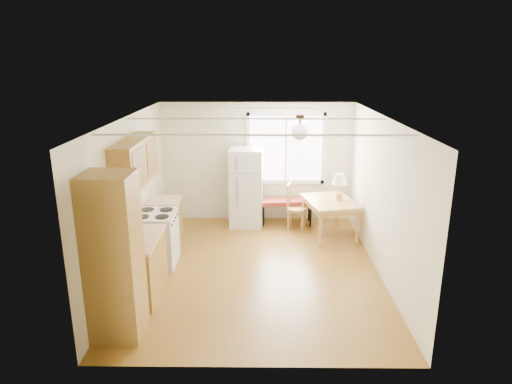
{
  "coord_description": "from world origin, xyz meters",
  "views": [
    {
      "loc": [
        0.07,
        -6.89,
        3.38
      ],
      "look_at": [
        -0.0,
        0.62,
        1.15
      ],
      "focal_mm": 32.0,
      "sensor_mm": 36.0,
      "label": 1
    }
  ],
  "objects_px": {
    "refrigerator": "(246,187)",
    "chair": "(292,203)",
    "bench": "(287,202)",
    "dining_table": "(330,205)"
  },
  "relations": [
    {
      "from": "refrigerator",
      "to": "dining_table",
      "type": "xyz_separation_m",
      "value": [
        1.64,
        -0.6,
        -0.19
      ]
    },
    {
      "from": "refrigerator",
      "to": "dining_table",
      "type": "bearing_deg",
      "value": -18.24
    },
    {
      "from": "bench",
      "to": "dining_table",
      "type": "bearing_deg",
      "value": -44.12
    },
    {
      "from": "dining_table",
      "to": "chair",
      "type": "relative_size",
      "value": 1.42
    },
    {
      "from": "chair",
      "to": "refrigerator",
      "type": "bearing_deg",
      "value": -177.69
    },
    {
      "from": "bench",
      "to": "chair",
      "type": "xyz_separation_m",
      "value": [
        0.1,
        -0.25,
        0.05
      ]
    },
    {
      "from": "refrigerator",
      "to": "chair",
      "type": "xyz_separation_m",
      "value": [
        0.94,
        -0.2,
        -0.28
      ]
    },
    {
      "from": "refrigerator",
      "to": "bench",
      "type": "height_order",
      "value": "refrigerator"
    },
    {
      "from": "refrigerator",
      "to": "bench",
      "type": "bearing_deg",
      "value": 4.99
    },
    {
      "from": "bench",
      "to": "dining_table",
      "type": "relative_size",
      "value": 0.91
    }
  ]
}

